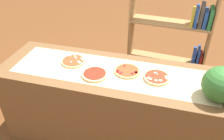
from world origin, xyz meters
TOP-DOWN VIEW (x-y plane):
  - ground_plane at (0.00, 0.00)m, footprint 12.00×12.00m
  - counter at (0.00, 0.00)m, footprint 2.10×0.67m
  - parchment_paper at (0.00, 0.00)m, footprint 1.82×0.47m
  - pizza_mushroom_0 at (-0.40, 0.06)m, footprint 0.23×0.23m
  - pizza_plain_1 at (-0.13, -0.09)m, footprint 0.23×0.23m
  - pizza_pepperoni_2 at (0.13, 0.04)m, footprint 0.24×0.24m
  - pizza_mushroom_3 at (0.40, 0.00)m, footprint 0.23×0.23m
  - watermelon at (0.87, -0.14)m, footprint 0.28×0.28m
  - bookshelf at (0.56, 0.97)m, footprint 0.96×0.33m

SIDE VIEW (x-z plane):
  - ground_plane at x=0.00m, z-range 0.00..0.00m
  - counter at x=0.00m, z-range 0.00..0.92m
  - bookshelf at x=0.56m, z-range -0.07..1.50m
  - parchment_paper at x=0.00m, z-range 0.92..0.92m
  - pizza_pepperoni_2 at x=0.13m, z-range 0.92..0.94m
  - pizza_mushroom_0 at x=-0.40m, z-range 0.92..0.95m
  - pizza_plain_1 at x=-0.13m, z-range 0.92..0.95m
  - pizza_mushroom_3 at x=0.40m, z-range 0.92..0.95m
  - watermelon at x=0.87m, z-range 0.92..1.20m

